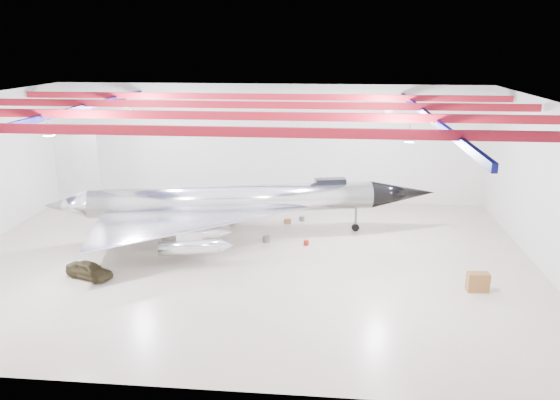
# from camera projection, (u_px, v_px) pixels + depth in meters

# --- Properties ---
(floor) EXTENTS (40.00, 40.00, 0.00)m
(floor) POSITION_uv_depth(u_px,v_px,m) (244.00, 259.00, 38.24)
(floor) COLOR #BDAD96
(floor) RESTS_ON ground
(wall_back) EXTENTS (40.00, 0.00, 40.00)m
(wall_back) POSITION_uv_depth(u_px,v_px,m) (269.00, 144.00, 51.05)
(wall_back) COLOR silver
(wall_back) RESTS_ON floor
(wall_right) EXTENTS (0.00, 30.00, 30.00)m
(wall_right) POSITION_uv_depth(u_px,v_px,m) (552.00, 191.00, 34.82)
(wall_right) COLOR silver
(wall_right) RESTS_ON floor
(ceiling) EXTENTS (40.00, 40.00, 0.00)m
(ceiling) POSITION_uv_depth(u_px,v_px,m) (241.00, 100.00, 35.18)
(ceiling) COLOR #0A0F38
(ceiling) RESTS_ON wall_back
(ceiling_structure) EXTENTS (39.50, 29.50, 1.08)m
(ceiling_structure) POSITION_uv_depth(u_px,v_px,m) (241.00, 111.00, 35.37)
(ceiling_structure) COLOR maroon
(ceiling_structure) RESTS_ON ceiling
(jet_aircraft) EXTENTS (29.88, 20.65, 8.24)m
(jet_aircraft) POSITION_uv_depth(u_px,v_px,m) (233.00, 203.00, 41.95)
(jet_aircraft) COLOR silver
(jet_aircraft) RESTS_ON floor
(jeep) EXTENTS (3.46, 2.32, 1.09)m
(jeep) POSITION_uv_depth(u_px,v_px,m) (89.00, 270.00, 35.00)
(jeep) COLOR #39311C
(jeep) RESTS_ON floor
(desk) EXTENTS (1.34, 0.74, 1.19)m
(desk) POSITION_uv_depth(u_px,v_px,m) (478.00, 282.00, 33.11)
(desk) COLOR brown
(desk) RESTS_ON floor
(crate_ply) EXTENTS (0.55, 0.50, 0.32)m
(crate_ply) POSITION_uv_depth(u_px,v_px,m) (163.00, 231.00, 43.54)
(crate_ply) COLOR olive
(crate_ply) RESTS_ON floor
(toolbox_red) EXTENTS (0.53, 0.45, 0.33)m
(toolbox_red) POSITION_uv_depth(u_px,v_px,m) (232.00, 221.00, 45.90)
(toolbox_red) COLOR maroon
(toolbox_red) RESTS_ON floor
(engine_drum) EXTENTS (0.71, 0.71, 0.48)m
(engine_drum) POSITION_uv_depth(u_px,v_px,m) (266.00, 239.00, 41.40)
(engine_drum) COLOR #59595B
(engine_drum) RESTS_ON floor
(parts_bin) EXTENTS (0.63, 0.55, 0.39)m
(parts_bin) POSITION_uv_depth(u_px,v_px,m) (287.00, 221.00, 45.67)
(parts_bin) COLOR olive
(parts_bin) RESTS_ON floor
(crate_small) EXTENTS (0.46, 0.42, 0.27)m
(crate_small) POSITION_uv_depth(u_px,v_px,m) (185.00, 218.00, 46.69)
(crate_small) COLOR #59595B
(crate_small) RESTS_ON floor
(tool_chest) EXTENTS (0.52, 0.52, 0.36)m
(tool_chest) POSITION_uv_depth(u_px,v_px,m) (306.00, 243.00, 40.80)
(tool_chest) COLOR maroon
(tool_chest) RESTS_ON floor
(spares_box) EXTENTS (0.51, 0.51, 0.40)m
(spares_box) POSITION_uv_depth(u_px,v_px,m) (302.00, 219.00, 46.36)
(spares_box) COLOR #59595B
(spares_box) RESTS_ON floor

